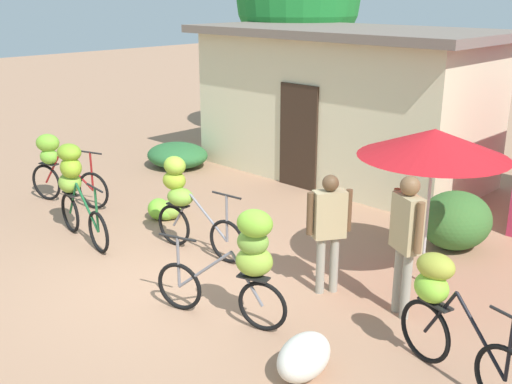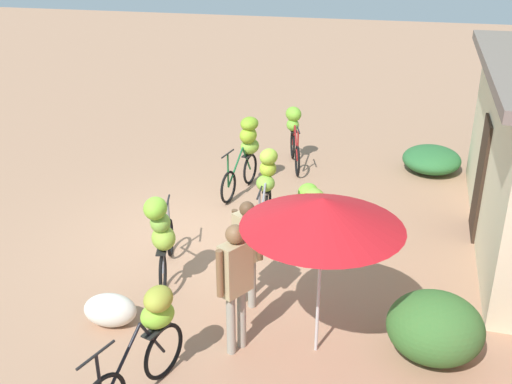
{
  "view_description": "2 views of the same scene",
  "coord_description": "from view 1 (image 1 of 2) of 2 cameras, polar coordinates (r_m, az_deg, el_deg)",
  "views": [
    {
      "loc": [
        5.86,
        -4.34,
        3.62
      ],
      "look_at": [
        0.5,
        1.15,
        1.11
      ],
      "focal_mm": 42.74,
      "sensor_mm": 36.0,
      "label": 1
    },
    {
      "loc": [
        8.17,
        3.27,
        4.66
      ],
      "look_at": [
        0.28,
        1.01,
        1.09
      ],
      "focal_mm": 40.99,
      "sensor_mm": 36.0,
      "label": 2
    }
  ],
  "objects": [
    {
      "name": "ground_plane",
      "position": [
        8.14,
        -8.33,
        -8.46
      ],
      "size": [
        60.0,
        60.0,
        0.0
      ],
      "primitive_type": "plane",
      "color": "#A77B5E"
    },
    {
      "name": "building_low",
      "position": [
        12.65,
        8.06,
        8.36
      ],
      "size": [
        6.26,
        3.17,
        2.97
      ],
      "color": "beige",
      "rests_on": "ground"
    },
    {
      "name": "hedge_bush_front_left",
      "position": [
        13.37,
        -7.37,
        3.44
      ],
      "size": [
        1.41,
        1.24,
        0.52
      ],
      "primitive_type": "ellipsoid",
      "color": "#2D6835",
      "rests_on": "ground"
    },
    {
      "name": "hedge_bush_front_right",
      "position": [
        9.46,
        18.18,
        -2.52
      ],
      "size": [
        1.01,
        1.14,
        0.86
      ],
      "primitive_type": "ellipsoid",
      "color": "#386E2F",
      "rests_on": "ground"
    },
    {
      "name": "market_umbrella",
      "position": [
        7.77,
        16.32,
        4.42
      ],
      "size": [
        1.86,
        1.86,
        2.05
      ],
      "color": "beige",
      "rests_on": "ground"
    },
    {
      "name": "bicycle_leftmost",
      "position": [
        11.4,
        -18.14,
        2.6
      ],
      "size": [
        1.69,
        0.69,
        1.25
      ],
      "color": "black",
      "rests_on": "ground"
    },
    {
      "name": "bicycle_near_pile",
      "position": [
        9.7,
        -16.71,
        0.93
      ],
      "size": [
        1.66,
        0.47,
        1.45
      ],
      "color": "black",
      "rests_on": "ground"
    },
    {
      "name": "bicycle_center_loaded",
      "position": [
        8.86,
        -6.75,
        -0.51
      ],
      "size": [
        1.66,
        0.43,
        1.38
      ],
      "color": "black",
      "rests_on": "ground"
    },
    {
      "name": "bicycle_by_shop",
      "position": [
        6.73,
        -1.08,
        -6.12
      ],
      "size": [
        1.62,
        0.71,
        1.44
      ],
      "color": "black",
      "rests_on": "ground"
    },
    {
      "name": "bicycle_rightmost",
      "position": [
        6.29,
        17.31,
        -10.32
      ],
      "size": [
        1.59,
        0.58,
        1.21
      ],
      "color": "black",
      "rests_on": "ground"
    },
    {
      "name": "banana_pile_on_ground",
      "position": [
        10.32,
        -8.54,
        -1.67
      ],
      "size": [
        0.69,
        0.7,
        0.35
      ],
      "color": "#74B235",
      "rests_on": "ground"
    },
    {
      "name": "produce_sack",
      "position": [
        6.21,
        4.51,
        -15.13
      ],
      "size": [
        0.53,
        0.75,
        0.44
      ],
      "primitive_type": "ellipsoid",
      "rotation": [
        0.0,
        0.0,
        1.7
      ],
      "color": "silver",
      "rests_on": "ground"
    },
    {
      "name": "person_vendor",
      "position": [
        7.52,
        6.84,
        -2.85
      ],
      "size": [
        0.38,
        0.5,
        1.55
      ],
      "color": "gray",
      "rests_on": "ground"
    },
    {
      "name": "person_bystander",
      "position": [
        7.1,
        13.89,
        -3.63
      ],
      "size": [
        0.52,
        0.36,
        1.71
      ],
      "color": "gray",
      "rests_on": "ground"
    }
  ]
}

